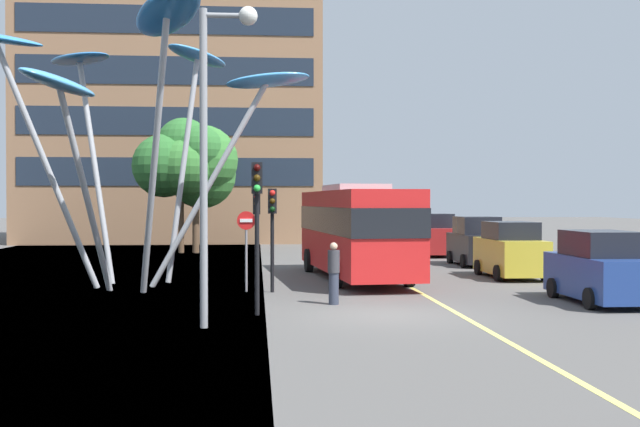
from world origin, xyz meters
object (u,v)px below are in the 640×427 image
(red_bus, at_px, (355,227))
(traffic_light_island_mid, at_px, (257,217))
(car_parked_mid, at_px, (510,251))
(car_far_side, at_px, (410,232))
(street_lamp, at_px, (216,124))
(car_parked_far, at_px, (477,243))
(leaf_sculpture, at_px, (126,77))
(car_side_street, at_px, (435,236))
(pedestrian, at_px, (334,273))
(no_entry_sign, at_px, (246,238))
(car_parked_near, at_px, (601,269))
(traffic_light_kerb_far, at_px, (272,217))
(traffic_light_kerb_near, at_px, (257,205))

(red_bus, bearing_deg, traffic_light_island_mid, 177.50)
(car_parked_mid, xyz_separation_m, car_far_side, (-0.23, 18.73, 0.02))
(street_lamp, bearing_deg, car_parked_far, 56.91)
(leaf_sculpture, xyz_separation_m, car_side_street, (13.78, 14.89, -5.98))
(red_bus, bearing_deg, car_parked_far, 42.51)
(pedestrian, xyz_separation_m, no_entry_sign, (-2.52, 3.36, 0.85))
(car_parked_near, bearing_deg, red_bus, 129.58)
(car_parked_near, bearing_deg, pedestrian, 177.77)
(traffic_light_island_mid, bearing_deg, leaf_sculpture, -144.31)
(no_entry_sign, bearing_deg, car_side_street, 58.08)
(car_parked_far, height_order, street_lamp, street_lamp)
(red_bus, bearing_deg, no_entry_sign, -136.58)
(red_bus, xyz_separation_m, car_side_street, (5.80, 11.97, -0.88))
(red_bus, relative_size, leaf_sculpture, 0.90)
(street_lamp, bearing_deg, car_side_street, 65.58)
(traffic_light_kerb_far, xyz_separation_m, car_parked_far, (9.51, 9.94, -1.39))
(car_side_street, bearing_deg, red_bus, -115.85)
(traffic_light_island_mid, height_order, no_entry_sign, traffic_light_island_mid)
(traffic_light_kerb_near, xyz_separation_m, no_entry_sign, (-0.35, 5.36, -1.10))
(car_side_street, distance_m, car_far_side, 6.77)
(car_parked_near, distance_m, street_lamp, 11.98)
(red_bus, distance_m, traffic_light_kerb_near, 9.93)
(car_parked_mid, relative_size, street_lamp, 0.55)
(car_side_street, xyz_separation_m, car_far_side, (-0.04, 6.77, -0.02))
(car_far_side, bearing_deg, red_bus, -107.09)
(leaf_sculpture, relative_size, street_lamp, 1.61)
(car_parked_mid, height_order, street_lamp, street_lamp)
(car_parked_near, xyz_separation_m, pedestrian, (-7.69, 0.30, -0.09))
(leaf_sculpture, relative_size, car_parked_far, 3.03)
(traffic_light_island_mid, distance_m, car_parked_far, 11.56)
(car_parked_mid, height_order, no_entry_sign, no_entry_sign)
(traffic_light_kerb_far, distance_m, car_parked_near, 10.05)
(car_far_side, bearing_deg, no_entry_sign, -113.47)
(pedestrian, bearing_deg, car_side_street, 69.08)
(traffic_light_kerb_near, relative_size, pedestrian, 2.22)
(car_parked_near, xyz_separation_m, car_far_side, (-0.42, 26.22, 0.06))
(traffic_light_island_mid, bearing_deg, car_far_side, 63.01)
(car_far_side, bearing_deg, street_lamp, -109.25)
(car_parked_mid, bearing_deg, red_bus, -179.86)
(car_parked_mid, bearing_deg, car_far_side, 90.71)
(red_bus, height_order, street_lamp, street_lamp)
(car_side_street, height_order, pedestrian, car_side_street)
(traffic_light_kerb_far, height_order, traffic_light_island_mid, traffic_light_kerb_far)
(leaf_sculpture, height_order, street_lamp, leaf_sculpture)
(no_entry_sign, bearing_deg, traffic_light_island_mid, 85.22)
(traffic_light_kerb_far, distance_m, car_parked_mid, 10.19)
(car_side_street, bearing_deg, traffic_light_island_mid, -128.82)
(leaf_sculpture, xyz_separation_m, car_parked_near, (14.16, -4.56, -6.06))
(car_parked_near, relative_size, no_entry_sign, 1.64)
(red_bus, height_order, traffic_light_kerb_far, red_bus)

